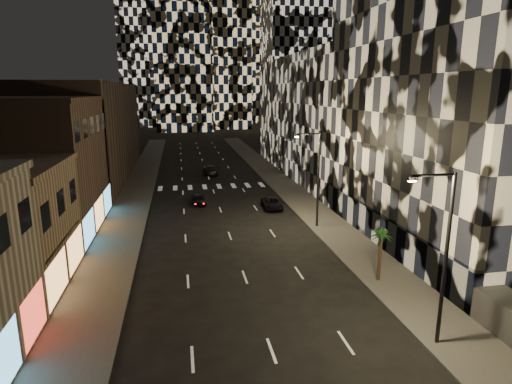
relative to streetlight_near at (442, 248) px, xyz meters
name	(u,v)px	position (x,y,z in m)	size (l,w,h in m)	color
sidewalk_left	(137,189)	(-18.35, 40.00, -5.28)	(4.00, 120.00, 0.15)	#47443F
sidewalk_right	(282,183)	(1.65, 40.00, -5.28)	(4.00, 120.00, 0.15)	#47443F
curb_left	(153,188)	(-16.25, 40.00, -5.28)	(0.20, 120.00, 0.15)	#4C4C47
curb_right	(268,184)	(-0.45, 40.00, -5.28)	(0.20, 120.00, 0.15)	#4C4C47
retail_brown	(38,168)	(-25.35, 23.50, 0.65)	(10.00, 15.00, 12.00)	brown
retail_filler_left	(92,131)	(-25.35, 50.00, 1.65)	(10.00, 40.00, 14.00)	brown
midrise_right	(473,114)	(11.65, 14.50, 5.65)	(16.00, 25.00, 22.00)	#232326
midrise_base	(379,228)	(3.95, 14.50, -3.85)	(0.60, 25.00, 3.00)	#383838
midrise_filler_right	(334,116)	(11.65, 47.00, 3.65)	(16.00, 40.00, 18.00)	#232326
streetlight_near	(442,248)	(0.00, 0.00, 0.00)	(2.55, 0.25, 9.00)	black
streetlight_far	(316,173)	(0.00, 20.00, 0.00)	(2.55, 0.25, 9.00)	black
car_dark_midlane	(199,199)	(-10.59, 30.64, -4.74)	(1.44, 3.59, 1.22)	black
car_dark_oncoming	(210,170)	(-7.85, 49.13, -4.63)	(2.02, 4.96, 1.44)	black
car_dark_rightlane	(272,203)	(-2.58, 27.38, -4.75)	(2.01, 4.36, 1.21)	black
palm_tree	(381,238)	(0.65, 7.61, -2.16)	(1.88, 1.86, 3.69)	#47331E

